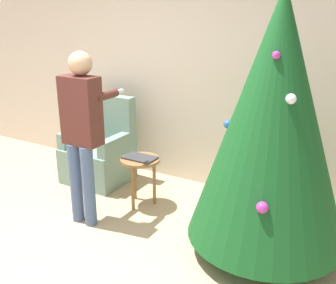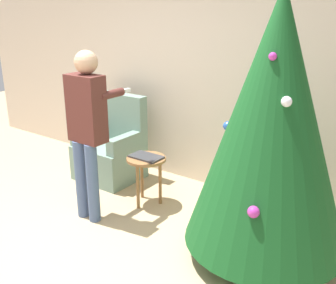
{
  "view_description": "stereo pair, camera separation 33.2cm",
  "coord_description": "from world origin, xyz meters",
  "px_view_note": "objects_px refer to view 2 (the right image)",
  "views": [
    {
      "loc": [
        2.18,
        -1.89,
        2.09
      ],
      "look_at": [
        0.51,
        0.97,
        0.95
      ],
      "focal_mm": 42.0,
      "sensor_mm": 36.0,
      "label": 1
    },
    {
      "loc": [
        2.45,
        -1.71,
        2.09
      ],
      "look_at": [
        0.51,
        0.97,
        0.95
      ],
      "focal_mm": 42.0,
      "sensor_mm": 36.0,
      "label": 2
    }
  ],
  "objects_px": {
    "armchair": "(112,150)",
    "side_stool": "(146,165)",
    "christmas_tree": "(273,123)",
    "person_standing": "(87,123)"
  },
  "relations": [
    {
      "from": "armchair",
      "to": "christmas_tree",
      "type": "bearing_deg",
      "value": -12.33
    },
    {
      "from": "person_standing",
      "to": "side_stool",
      "type": "bearing_deg",
      "value": 63.06
    },
    {
      "from": "armchair",
      "to": "side_stool",
      "type": "relative_size",
      "value": 1.94
    },
    {
      "from": "armchair",
      "to": "person_standing",
      "type": "bearing_deg",
      "value": -58.01
    },
    {
      "from": "armchair",
      "to": "person_standing",
      "type": "distance_m",
      "value": 1.22
    },
    {
      "from": "christmas_tree",
      "to": "armchair",
      "type": "height_order",
      "value": "christmas_tree"
    },
    {
      "from": "armchair",
      "to": "side_stool",
      "type": "distance_m",
      "value": 0.89
    },
    {
      "from": "christmas_tree",
      "to": "person_standing",
      "type": "height_order",
      "value": "christmas_tree"
    },
    {
      "from": "person_standing",
      "to": "armchair",
      "type": "bearing_deg",
      "value": 121.99
    },
    {
      "from": "christmas_tree",
      "to": "person_standing",
      "type": "relative_size",
      "value": 1.33
    }
  ]
}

